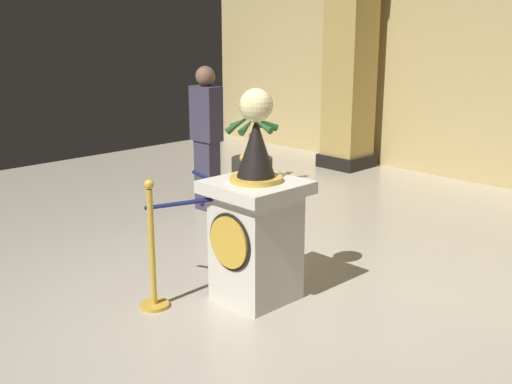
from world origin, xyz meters
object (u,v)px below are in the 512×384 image
(pedestal_clock, at_px, (256,222))
(stanchion_far, at_px, (153,263))
(potted_palm_left, at_px, (252,165))
(stanchion_near, at_px, (244,220))
(bystander_guest, at_px, (207,135))

(pedestal_clock, distance_m, stanchion_far, 0.89)
(potted_palm_left, bearing_deg, stanchion_near, -45.36)
(stanchion_near, relative_size, potted_palm_left, 0.97)
(pedestal_clock, relative_size, bystander_guest, 1.01)
(pedestal_clock, bearing_deg, bystander_guest, 148.90)
(stanchion_near, xyz_separation_m, potted_palm_left, (-1.88, 1.90, -0.05))
(bystander_guest, bearing_deg, pedestal_clock, -31.10)
(stanchion_far, bearing_deg, potted_palm_left, 124.66)
(stanchion_near, distance_m, potted_palm_left, 2.67)
(stanchion_near, height_order, stanchion_far, stanchion_far)
(potted_palm_left, bearing_deg, stanchion_far, -55.34)
(stanchion_near, height_order, potted_palm_left, potted_palm_left)
(potted_palm_left, xyz_separation_m, bystander_guest, (0.43, -1.16, 0.63))
(stanchion_far, xyz_separation_m, potted_palm_left, (-2.24, 3.24, -0.07))
(stanchion_near, bearing_deg, pedestal_clock, -37.52)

